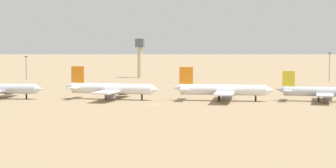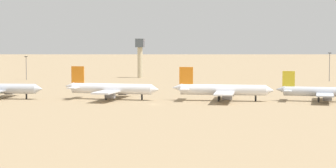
% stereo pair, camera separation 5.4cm
% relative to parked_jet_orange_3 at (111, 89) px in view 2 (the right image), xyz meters
% --- Properties ---
extents(ground, '(4000.00, 4000.00, 0.00)m').
position_rel_parked_jet_orange_3_xyz_m(ground, '(21.11, -16.57, -4.36)').
color(ground, '#9E8460').
extents(ridge_far_west, '(405.66, 291.87, 94.46)m').
position_rel_parked_jet_orange_3_xyz_m(ridge_far_west, '(-483.12, 1096.35, 42.87)').
color(ridge_far_west, gray).
rests_on(ridge_far_west, ground).
extents(ridge_west, '(225.44, 157.67, 90.20)m').
position_rel_parked_jet_orange_3_xyz_m(ridge_west, '(-142.33, 1002.42, 40.74)').
color(ridge_west, gray).
rests_on(ridge_west, ground).
extents(parked_jet_orange_3, '(40.28, 34.04, 13.30)m').
position_rel_parked_jet_orange_3_xyz_m(parked_jet_orange_3, '(0.00, 0.00, 0.00)').
color(parked_jet_orange_3, white).
rests_on(parked_jet_orange_3, ground).
extents(parked_jet_orange_4, '(40.21, 33.63, 13.32)m').
position_rel_parked_jet_orange_3_xyz_m(parked_jet_orange_4, '(44.86, 0.86, 0.01)').
color(parked_jet_orange_4, white).
rests_on(parked_jet_orange_4, ground).
extents(parked_jet_yellow_5, '(35.76, 30.23, 11.81)m').
position_rel_parked_jet_orange_3_xyz_m(parked_jet_yellow_5, '(83.40, 3.97, -0.49)').
color(parked_jet_yellow_5, silver).
rests_on(parked_jet_yellow_5, ground).
extents(control_tower, '(5.20, 5.20, 24.83)m').
position_rel_parked_jet_orange_3_xyz_m(control_tower, '(-15.74, 139.57, 10.63)').
color(control_tower, '#C6B793').
rests_on(control_tower, ground).
extents(light_pole_west, '(1.80, 0.50, 14.22)m').
position_rel_parked_jet_orange_3_xyz_m(light_pole_west, '(-80.21, 111.07, 3.94)').
color(light_pole_west, '#59595E').
rests_on(light_pole_west, ground).
extents(light_pole_mid, '(1.80, 0.50, 16.71)m').
position_rel_parked_jet_orange_3_xyz_m(light_pole_mid, '(99.46, 123.07, 5.22)').
color(light_pole_mid, '#59595E').
rests_on(light_pole_mid, ground).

